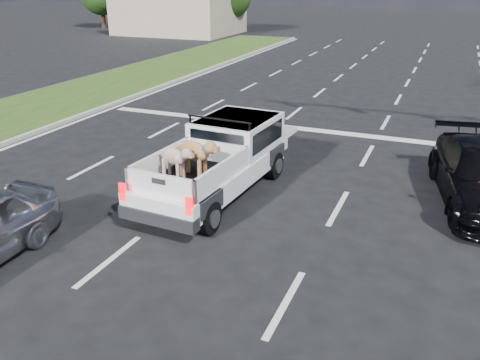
# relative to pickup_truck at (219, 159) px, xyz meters

# --- Properties ---
(ground) EXTENTS (160.00, 160.00, 0.00)m
(ground) POSITION_rel_pickup_truck_xyz_m (1.19, -3.80, -0.88)
(ground) COLOR black
(ground) RESTS_ON ground
(road_markings) EXTENTS (17.75, 60.00, 0.01)m
(road_markings) POSITION_rel_pickup_truck_xyz_m (1.19, 2.77, -0.87)
(road_markings) COLOR silver
(road_markings) RESTS_ON ground
(curb_left) EXTENTS (0.15, 60.00, 0.14)m
(curb_left) POSITION_rel_pickup_truck_xyz_m (-7.86, 2.20, -0.81)
(curb_left) COLOR #A5A198
(curb_left) RESTS_ON ground
(building_left) EXTENTS (10.00, 8.00, 4.40)m
(building_left) POSITION_rel_pickup_truck_xyz_m (-18.81, 32.20, 1.32)
(building_left) COLOR tan
(building_left) RESTS_ON ground
(pickup_truck) EXTENTS (2.17, 5.15, 1.89)m
(pickup_truck) POSITION_rel_pickup_truck_xyz_m (0.00, 0.00, 0.00)
(pickup_truck) COLOR black
(pickup_truck) RESTS_ON ground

